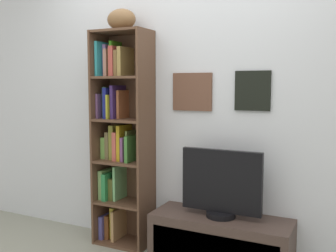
# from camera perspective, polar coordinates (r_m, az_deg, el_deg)

# --- Properties ---
(back_wall) EXTENTS (4.80, 0.08, 2.44)m
(back_wall) POSITION_cam_1_polar(r_m,az_deg,el_deg) (3.19, 2.68, 3.37)
(back_wall) COLOR silver
(back_wall) RESTS_ON ground
(bookshelf) EXTENTS (0.48, 0.29, 1.82)m
(bookshelf) POSITION_cam_1_polar(r_m,az_deg,el_deg) (3.35, -7.06, -1.73)
(bookshelf) COLOR brown
(bookshelf) RESTS_ON ground
(football) EXTENTS (0.26, 0.19, 0.17)m
(football) POSITION_cam_1_polar(r_m,az_deg,el_deg) (3.31, -6.87, 15.30)
(football) COLOR brown
(football) RESTS_ON bookshelf
(tv_stand) EXTENTS (1.05, 0.39, 0.39)m
(tv_stand) POSITION_cam_1_polar(r_m,az_deg,el_deg) (3.07, 7.71, -16.54)
(tv_stand) COLOR #43332D
(tv_stand) RESTS_ON ground
(television) EXTENTS (0.61, 0.22, 0.51)m
(television) POSITION_cam_1_polar(r_m,az_deg,el_deg) (2.93, 7.84, -8.56)
(television) COLOR black
(television) RESTS_ON tv_stand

